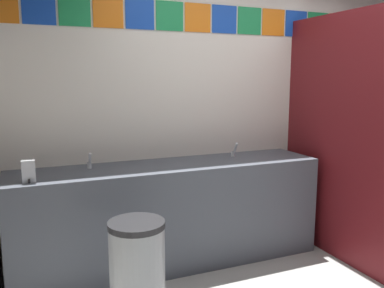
# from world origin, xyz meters

# --- Properties ---
(wall_back) EXTENTS (4.30, 0.09, 2.78)m
(wall_back) POSITION_xyz_m (-0.00, 1.51, 1.40)
(wall_back) COLOR silver
(wall_back) RESTS_ON ground_plane
(vanity_counter) EXTENTS (2.64, 0.59, 0.89)m
(vanity_counter) POSITION_xyz_m (-0.78, 1.18, 0.45)
(vanity_counter) COLOR #4C515B
(vanity_counter) RESTS_ON ground_plane
(faucet_left) EXTENTS (0.04, 0.10, 0.14)m
(faucet_left) POSITION_xyz_m (-1.44, 1.27, 0.94)
(faucet_left) COLOR silver
(faucet_left) RESTS_ON vanity_counter
(faucet_right) EXTENTS (0.04, 0.10, 0.14)m
(faucet_right) POSITION_xyz_m (-0.12, 1.27, 0.94)
(faucet_right) COLOR silver
(faucet_right) RESTS_ON vanity_counter
(soap_dispenser) EXTENTS (0.09, 0.09, 0.16)m
(soap_dispenser) POSITION_xyz_m (-1.90, 1.01, 0.97)
(soap_dispenser) COLOR #B7BABF
(soap_dispenser) RESTS_ON vanity_counter
(stall_divider) EXTENTS (0.92, 1.39, 2.17)m
(stall_divider) POSITION_xyz_m (0.82, 0.53, 1.09)
(stall_divider) COLOR maroon
(stall_divider) RESTS_ON ground_plane
(toilet) EXTENTS (0.39, 0.49, 0.74)m
(toilet) POSITION_xyz_m (1.21, 1.07, 0.30)
(toilet) COLOR white
(toilet) RESTS_ON ground_plane
(trash_bin) EXTENTS (0.37, 0.37, 0.70)m
(trash_bin) POSITION_xyz_m (-1.28, 0.44, 0.35)
(trash_bin) COLOR #999EA3
(trash_bin) RESTS_ON ground_plane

